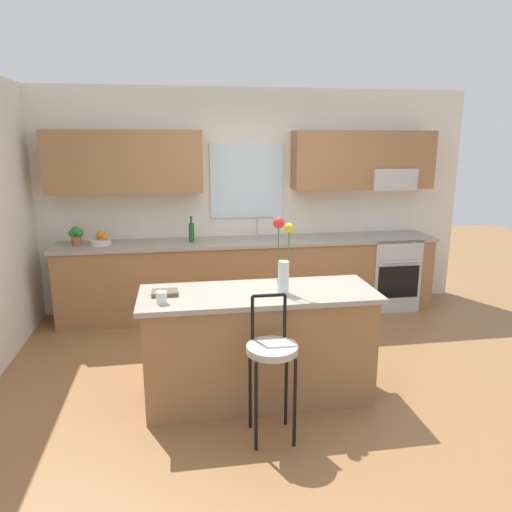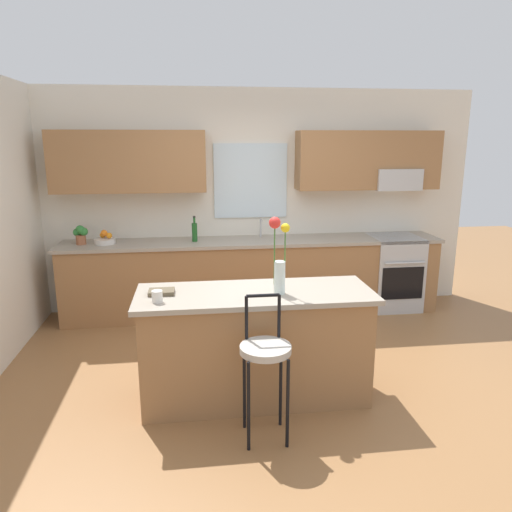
% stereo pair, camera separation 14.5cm
% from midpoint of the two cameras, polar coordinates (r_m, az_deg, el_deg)
% --- Properties ---
extents(ground_plane, '(14.00, 14.00, 0.00)m').
position_cam_midpoint_polar(ground_plane, '(4.50, 3.43, -14.12)').
color(ground_plane, olive).
extents(back_wall_assembly, '(5.60, 0.50, 2.70)m').
position_cam_midpoint_polar(back_wall_assembly, '(5.97, 0.39, 8.05)').
color(back_wall_assembly, silver).
rests_on(back_wall_assembly, ground).
extents(counter_run, '(4.56, 0.64, 0.92)m').
position_cam_midpoint_polar(counter_run, '(5.89, 0.42, -2.41)').
color(counter_run, '#996B42').
rests_on(counter_run, ground).
extents(sink_faucet, '(0.02, 0.13, 0.23)m').
position_cam_midpoint_polar(sink_faucet, '(5.91, 1.27, 3.57)').
color(sink_faucet, '#B7BABC').
rests_on(sink_faucet, counter_run).
extents(oven_range, '(0.60, 0.64, 0.92)m').
position_cam_midpoint_polar(oven_range, '(6.35, 16.58, -1.85)').
color(oven_range, '#B7BABC').
rests_on(oven_range, ground).
extents(kitchen_island, '(1.88, 0.70, 0.92)m').
position_cam_midpoint_polar(kitchen_island, '(3.98, 0.95, -10.52)').
color(kitchen_island, '#996B42').
rests_on(kitchen_island, ground).
extents(bar_stool_near, '(0.36, 0.36, 1.04)m').
position_cam_midpoint_polar(bar_stool_near, '(3.41, 2.35, -11.70)').
color(bar_stool_near, black).
rests_on(bar_stool_near, ground).
extents(flower_vase, '(0.16, 0.09, 0.61)m').
position_cam_midpoint_polar(flower_vase, '(3.70, 3.88, -0.47)').
color(flower_vase, silver).
rests_on(flower_vase, kitchen_island).
extents(mug_ceramic, '(0.08, 0.08, 0.09)m').
position_cam_midpoint_polar(mug_ceramic, '(3.62, -10.53, -4.76)').
color(mug_ceramic, silver).
rests_on(mug_ceramic, kitchen_island).
extents(cookbook, '(0.20, 0.15, 0.03)m').
position_cam_midpoint_polar(cookbook, '(3.82, -10.09, -4.22)').
color(cookbook, brown).
rests_on(cookbook, kitchen_island).
extents(fruit_bowl_oranges, '(0.24, 0.24, 0.16)m').
position_cam_midpoint_polar(fruit_bowl_oranges, '(5.80, -16.83, 1.87)').
color(fruit_bowl_oranges, silver).
rests_on(fruit_bowl_oranges, counter_run).
extents(bottle_olive_oil, '(0.06, 0.06, 0.30)m').
position_cam_midpoint_polar(bottle_olive_oil, '(5.70, -6.58, 2.91)').
color(bottle_olive_oil, '#1E5923').
rests_on(bottle_olive_oil, counter_run).
extents(potted_plant_small, '(0.17, 0.11, 0.22)m').
position_cam_midpoint_polar(potted_plant_small, '(5.83, -19.44, 2.49)').
color(potted_plant_small, '#9E5B3D').
rests_on(potted_plant_small, counter_run).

